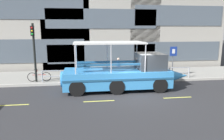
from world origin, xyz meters
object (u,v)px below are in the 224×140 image
(leaned_bicycle, at_px, (39,77))
(pedestrian_mid_left, at_px, (118,65))
(traffic_light_pole, at_px, (34,47))
(pedestrian_near_bow, at_px, (156,64))
(parking_sign, at_px, (173,56))
(duck_tour_boat, at_px, (124,74))

(leaned_bicycle, distance_m, pedestrian_mid_left, 6.36)
(traffic_light_pole, height_order, pedestrian_near_bow, traffic_light_pole)
(parking_sign, distance_m, leaned_bicycle, 10.77)
(traffic_light_pole, xyz_separation_m, pedestrian_mid_left, (6.47, 1.07, -1.68))
(traffic_light_pole, bearing_deg, leaned_bicycle, 27.81)
(parking_sign, xyz_separation_m, pedestrian_near_bow, (-1.19, 0.75, -0.71))
(pedestrian_near_bow, height_order, pedestrian_mid_left, pedestrian_near_bow)
(parking_sign, height_order, leaned_bicycle, parking_sign)
(traffic_light_pole, distance_m, pedestrian_near_bow, 9.89)
(traffic_light_pole, distance_m, parking_sign, 10.94)
(duck_tour_boat, height_order, pedestrian_mid_left, duck_tour_boat)
(traffic_light_pole, bearing_deg, pedestrian_mid_left, 9.36)
(pedestrian_mid_left, bearing_deg, leaned_bicycle, -171.32)
(traffic_light_pole, relative_size, parking_sign, 1.72)
(duck_tour_boat, distance_m, pedestrian_near_bow, 4.65)
(duck_tour_boat, xyz_separation_m, pedestrian_near_bow, (3.38, 3.19, 0.12))
(traffic_light_pole, distance_m, leaned_bicycle, 2.26)
(traffic_light_pole, xyz_separation_m, leaned_bicycle, (0.21, 0.11, -2.25))
(traffic_light_pole, xyz_separation_m, parking_sign, (10.90, 0.22, -0.91))
(traffic_light_pole, bearing_deg, parking_sign, 1.15)
(traffic_light_pole, height_order, parking_sign, traffic_light_pole)
(pedestrian_near_bow, bearing_deg, traffic_light_pole, -174.33)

